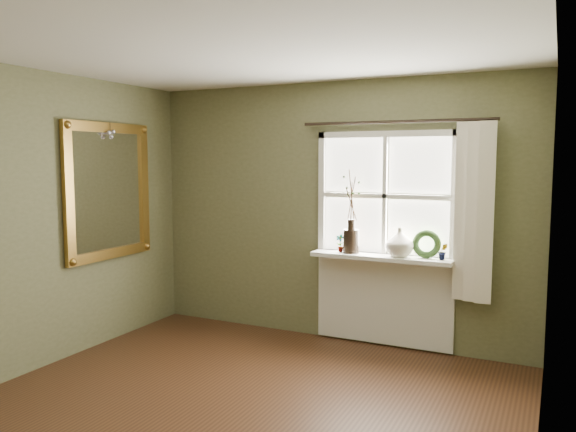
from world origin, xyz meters
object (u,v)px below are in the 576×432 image
at_px(dark_jug, 351,241).
at_px(cream_vase, 400,242).
at_px(wreath, 426,247).
at_px(gilt_mirror, 109,191).

bearing_deg(dark_jug, cream_vase, 0.00).
xyz_separation_m(cream_vase, wreath, (0.24, 0.04, -0.04)).
bearing_deg(cream_vase, gilt_mirror, -161.05).
bearing_deg(dark_jug, wreath, 3.17).
height_order(dark_jug, wreath, wreath).
xyz_separation_m(cream_vase, gilt_mirror, (-2.69, -0.92, 0.46)).
bearing_deg(gilt_mirror, dark_jug, 22.68).
relative_size(wreath, gilt_mirror, 0.20).
height_order(wreath, gilt_mirror, gilt_mirror).
bearing_deg(cream_vase, dark_jug, 180.00).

